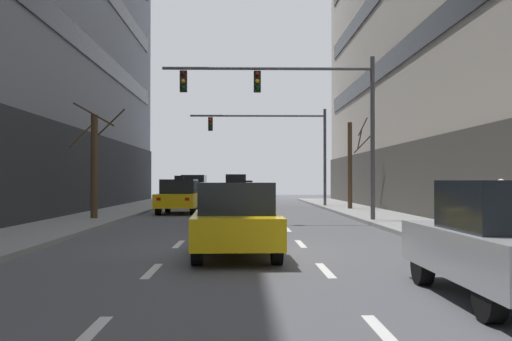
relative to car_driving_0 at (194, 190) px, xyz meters
name	(u,v)px	position (x,y,z in m)	size (l,w,h in m)	color
ground_plane	(240,253)	(3.22, -28.83, -1.03)	(120.00, 120.00, 0.00)	#515156
sidewalk_right	(508,249)	(9.56, -28.83, -0.96)	(2.97, 80.00, 0.14)	gray
lane_stripe_l1_s2	(87,336)	(1.61, -36.83, -1.02)	(0.16, 2.00, 0.01)	silver
lane_stripe_l1_s3	(152,271)	(1.61, -31.83, -1.02)	(0.16, 2.00, 0.01)	silver
lane_stripe_l1_s4	(179,244)	(1.61, -26.83, -1.02)	(0.16, 2.00, 0.01)	silver
lane_stripe_l1_s5	(193,230)	(1.61, -21.83, -1.02)	(0.16, 2.00, 0.01)	silver
lane_stripe_l1_s6	(202,220)	(1.61, -16.83, -1.02)	(0.16, 2.00, 0.01)	silver
lane_stripe_l1_s7	(208,214)	(1.61, -11.83, -1.02)	(0.16, 2.00, 0.01)	silver
lane_stripe_l1_s8	(213,210)	(1.61, -6.83, -1.02)	(0.16, 2.00, 0.01)	silver
lane_stripe_l1_s9	(216,206)	(1.61, -1.83, -1.02)	(0.16, 2.00, 0.01)	silver
lane_stripe_l1_s10	(219,203)	(1.61, 3.17, -1.02)	(0.16, 2.00, 0.01)	silver
lane_stripe_l2_s2	(385,335)	(4.84, -36.83, -1.02)	(0.16, 2.00, 0.01)	silver
lane_stripe_l2_s3	(325,270)	(4.84, -31.83, -1.02)	(0.16, 2.00, 0.01)	silver
lane_stripe_l2_s4	(301,244)	(4.84, -26.83, -1.02)	(0.16, 2.00, 0.01)	silver
lane_stripe_l2_s5	(287,229)	(4.84, -21.83, -1.02)	(0.16, 2.00, 0.01)	silver
lane_stripe_l2_s6	(279,220)	(4.84, -16.83, -1.02)	(0.16, 2.00, 0.01)	silver
lane_stripe_l2_s7	(273,214)	(4.84, -11.83, -1.02)	(0.16, 2.00, 0.01)	silver
lane_stripe_l2_s8	(269,210)	(4.84, -6.83, -1.02)	(0.16, 2.00, 0.01)	silver
lane_stripe_l2_s9	(266,206)	(4.84, -1.83, -1.02)	(0.16, 2.00, 0.01)	silver
lane_stripe_l2_s10	(263,203)	(4.84, 3.17, -1.02)	(0.16, 2.00, 0.01)	silver
car_driving_0	(194,190)	(0.00, 0.00, 0.00)	(1.84, 4.28, 2.06)	black
taxi_driving_1	(236,220)	(3.14, -29.75, -0.22)	(1.97, 4.43, 1.82)	black
car_driving_2	(240,193)	(3.18, -0.75, -0.19)	(1.97, 4.54, 1.69)	black
taxi_driving_3	(180,197)	(0.11, -11.24, -0.17)	(2.16, 4.73, 1.93)	black
taxi_driving_4	(240,203)	(3.19, -18.10, -0.26)	(1.92, 4.23, 1.73)	black
car_parked_0	(510,242)	(7.02, -34.94, -0.19)	(1.91, 4.51, 1.69)	black
traffic_signal_0	(300,103)	(5.59, -18.57, 3.72)	(8.43, 0.35, 6.48)	#4C4C51
traffic_signal_1	(283,138)	(5.84, -3.99, 3.31)	(8.51, 0.35, 6.03)	#4C4C51
street_tree_0	(94,163)	(-2.82, -17.32, 1.37)	(2.16, 2.17, 4.67)	#4C3823
street_tree_1	(351,163)	(9.32, -8.58, 1.63)	(1.36, 1.88, 4.98)	#4C3823
pedestrian_0	(501,206)	(9.65, -28.23, 0.03)	(0.49, 0.33, 1.59)	brown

